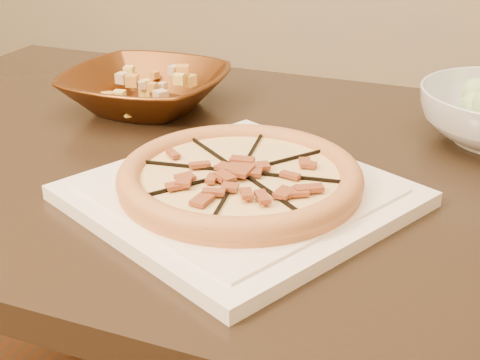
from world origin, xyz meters
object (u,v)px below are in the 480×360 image
Objects in this scene: plate at (240,195)px; pizza at (240,177)px; dining_table at (217,222)px; bronze_bowl at (146,90)px.

pizza reaches higher than plate.
bronze_bowl is at bearing 146.04° from dining_table.
pizza is (0.09, -0.13, 0.15)m from dining_table.
dining_table is at bearing -33.96° from bronze_bowl.
dining_table is 0.26m from bronze_bowl.
bronze_bowl is (-0.27, 0.26, -0.00)m from pizza.
pizza reaches higher than dining_table.
dining_table is 0.22m from pizza.
plate is at bearing -150.41° from pizza.
bronze_bowl reaches higher than dining_table.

